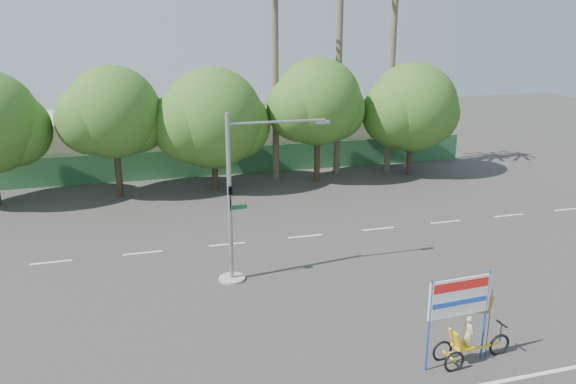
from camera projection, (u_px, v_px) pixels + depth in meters
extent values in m
plane|color=#33302D|center=(320.00, 317.00, 20.43)|extent=(120.00, 120.00, 0.00)
cube|color=#336B3D|center=(221.00, 161.00, 40.00)|extent=(38.00, 0.08, 2.00)
cube|color=#BBAE94|center=(76.00, 143.00, 41.24)|extent=(12.00, 8.00, 4.00)
cube|color=#BBAE94|center=(309.00, 134.00, 46.05)|extent=(14.00, 8.00, 3.60)
sphere|color=#2A601C|center=(14.00, 130.00, 32.76)|extent=(4.32, 4.32, 4.32)
cylinder|color=#473828|center=(118.00, 167.00, 34.68)|extent=(0.40, 0.40, 3.74)
sphere|color=#2A601C|center=(113.00, 112.00, 33.73)|extent=(5.60, 5.60, 5.60)
sphere|color=#2A601C|center=(136.00, 120.00, 34.51)|extent=(4.03, 4.03, 4.03)
sphere|color=#2A601C|center=(92.00, 119.00, 33.26)|extent=(4.26, 4.26, 4.26)
cylinder|color=#473828|center=(215.00, 164.00, 36.33)|extent=(0.40, 0.40, 3.30)
sphere|color=#2A601C|center=(213.00, 118.00, 35.49)|extent=(6.40, 6.40, 6.40)
sphere|color=#2A601C|center=(235.00, 125.00, 36.29)|extent=(4.61, 4.61, 4.61)
sphere|color=#2A601C|center=(191.00, 125.00, 34.96)|extent=(4.86, 4.86, 4.86)
cylinder|color=#473828|center=(317.00, 154.00, 38.10)|extent=(0.40, 0.40, 3.87)
sphere|color=#2A601C|center=(318.00, 102.00, 37.11)|extent=(5.80, 5.80, 5.80)
sphere|color=#2A601C|center=(335.00, 110.00, 37.91)|extent=(4.18, 4.18, 4.18)
sphere|color=#2A601C|center=(300.00, 108.00, 36.64)|extent=(4.41, 4.41, 4.41)
cylinder|color=#473828|center=(410.00, 151.00, 40.01)|extent=(0.40, 0.40, 3.43)
sphere|color=#2A601C|center=(413.00, 107.00, 39.14)|extent=(6.20, 6.20, 6.20)
sphere|color=#2A601C|center=(428.00, 114.00, 39.93)|extent=(4.46, 4.46, 4.46)
sphere|color=#2A601C|center=(396.00, 113.00, 38.62)|extent=(4.71, 4.71, 4.71)
cylinder|color=#70604C|center=(339.00, 53.00, 38.18)|extent=(0.44, 0.44, 17.00)
cylinder|color=#70604C|center=(392.00, 67.00, 39.51)|extent=(0.44, 0.44, 15.00)
cylinder|color=#70604C|center=(275.00, 77.00, 37.41)|extent=(0.44, 0.44, 14.00)
cylinder|color=gray|center=(232.00, 278.00, 23.45)|extent=(1.10, 1.10, 0.10)
cylinder|color=gray|center=(230.00, 200.00, 22.49)|extent=(0.18, 0.18, 7.00)
cylinder|color=gray|center=(277.00, 122.00, 22.17)|extent=(4.00, 0.10, 0.10)
cube|color=gray|center=(323.00, 122.00, 22.70)|extent=(0.55, 0.20, 0.12)
imported|color=black|center=(231.00, 199.00, 22.26)|extent=(0.16, 0.20, 1.00)
cube|color=#14662D|center=(238.00, 207.00, 22.68)|extent=(0.70, 0.04, 0.18)
torus|color=black|center=(499.00, 345.00, 17.98)|extent=(0.77, 0.13, 0.76)
torus|color=black|center=(442.00, 351.00, 17.68)|extent=(0.72, 0.12, 0.71)
torus|color=black|center=(454.00, 362.00, 17.10)|extent=(0.72, 0.12, 0.71)
cube|color=gold|center=(474.00, 348.00, 17.66)|extent=(1.91, 0.17, 0.07)
cube|color=gold|center=(448.00, 356.00, 17.38)|extent=(0.10, 0.68, 0.06)
cube|color=gold|center=(463.00, 346.00, 17.48)|extent=(0.59, 0.50, 0.07)
cube|color=gold|center=(455.00, 339.00, 17.30)|extent=(0.28, 0.49, 0.61)
cylinder|color=black|center=(501.00, 332.00, 17.85)|extent=(0.04, 0.04, 0.62)
cube|color=black|center=(502.00, 324.00, 17.77)|extent=(0.07, 0.51, 0.05)
imported|color=#CCB284|center=(468.00, 333.00, 17.41)|extent=(0.31, 0.46, 1.22)
cylinder|color=#1843B8|center=(429.00, 326.00, 16.81)|extent=(0.07, 0.07, 3.04)
cylinder|color=#1843B8|center=(485.00, 315.00, 17.44)|extent=(0.07, 0.07, 3.04)
cube|color=white|center=(460.00, 297.00, 16.90)|extent=(2.14, 0.17, 1.24)
cube|color=red|center=(462.00, 286.00, 16.76)|extent=(1.91, 0.12, 0.29)
cube|color=#1843B8|center=(460.00, 303.00, 16.92)|extent=(1.91, 0.12, 0.16)
cylinder|color=black|center=(489.00, 324.00, 17.59)|extent=(0.02, 0.02, 2.36)
cube|color=red|center=(480.00, 305.00, 17.26)|extent=(1.00, 0.07, 0.74)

